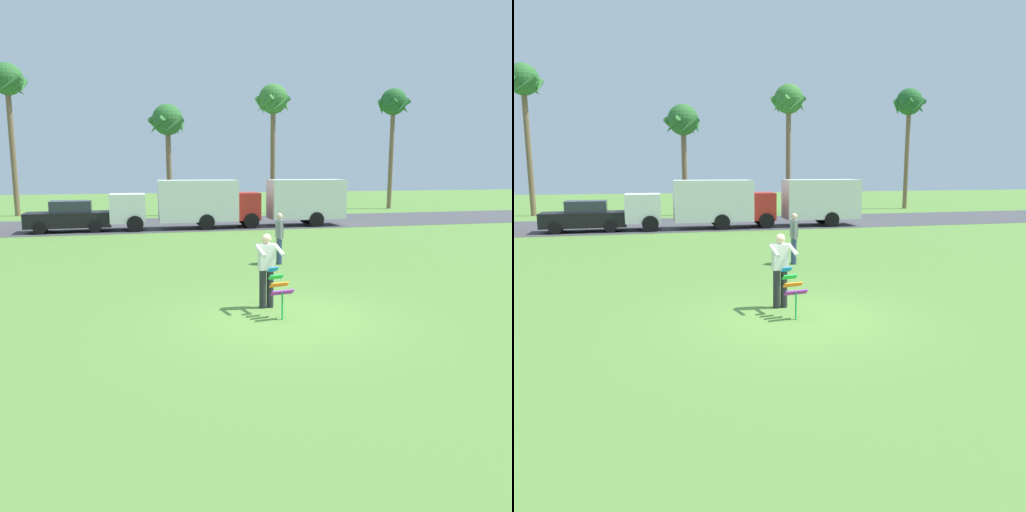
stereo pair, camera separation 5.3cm
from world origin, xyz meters
The scene contains 12 objects.
ground_plane centered at (0.00, 0.00, 0.00)m, with size 120.00×120.00×0.00m, color #568438.
road_strip centered at (0.00, 19.58, 0.01)m, with size 120.00×8.00×0.01m, color #424247.
person_kite_flyer centered at (-0.19, 0.85, 0.95)m, with size 0.56×0.67×1.73m.
kite_held centered at (-0.13, 0.03, 0.70)m, with size 0.53×0.67×1.07m.
parked_car_black centered at (-6.29, 17.18, 0.77)m, with size 4.25×1.93×1.60m.
parked_truck_white_box centered at (-0.48, 17.18, 1.41)m, with size 6.72×2.18×2.62m.
parked_truck_red_cab centered at (5.72, 17.18, 1.41)m, with size 6.77×2.30×2.62m.
palm_tree_left_near centered at (-10.86, 27.60, 8.61)m, with size 2.58×2.71×10.17m.
palm_tree_right_near centered at (-0.53, 25.47, 6.24)m, with size 2.58×2.71×7.59m.
palm_tree_centre_far centered at (7.01, 25.68, 7.75)m, with size 2.58×2.71×9.23m.
palm_tree_far_left centered at (17.62, 27.63, 8.11)m, with size 2.58×2.71×9.62m.
person_walker_near centered at (1.67, 6.05, 0.93)m, with size 0.26×0.57×1.73m.
Camera 1 is at (-3.13, -9.97, 3.16)m, focal length 34.95 mm.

